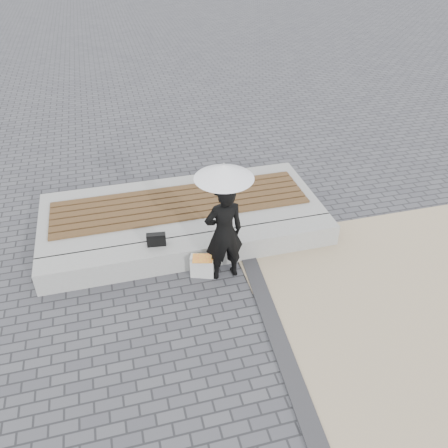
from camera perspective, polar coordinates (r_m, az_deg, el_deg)
The scene contains 11 objects.
ground at distance 6.75m, azimuth -0.69°, elevation -12.93°, with size 80.00×80.00×0.00m, color #46464B.
terrazzo_zone at distance 7.65m, azimuth 24.65°, elevation -9.84°, with size 5.00×5.00×0.02m, color tan.
edging_band at distance 6.59m, azimuth 6.98°, elevation -14.61°, with size 0.25×5.20×0.04m, color #303033.
seating_ledge at distance 7.76m, azimuth -3.63°, elevation -3.37°, with size 5.00×0.45×0.40m, color #A6A6A1.
timber_platform at distance 8.71m, azimuth -5.26°, elevation 1.39°, with size 5.00×2.00×0.40m, color gray.
timber_decking at distance 8.59m, azimuth -5.33°, elevation 2.61°, with size 4.60×1.20×0.04m, color brown, non-canonical shape.
woman at distance 7.08m, azimuth 0.00°, elevation -1.07°, with size 0.61×0.40×1.68m, color black.
parasol at distance 6.51m, azimuth 0.00°, elevation 6.41°, with size 0.85×0.85×1.09m.
handbag at distance 7.57m, azimuth -8.25°, elevation -1.89°, with size 0.31×0.11×0.22m, color black.
canvas_tote at distance 7.47m, azimuth -2.66°, elevation -5.15°, with size 0.37×0.15×0.39m, color #BABBB6.
magazine at distance 7.31m, azimuth -2.62°, elevation -4.20°, with size 0.31×0.23×0.01m, color red.
Camera 1 is at (-1.08, -4.38, 5.02)m, focal length 37.52 mm.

